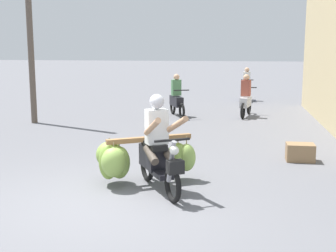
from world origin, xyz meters
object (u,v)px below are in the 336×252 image
motorbike_distant_ahead_right (177,99)px  utility_pole (29,19)px  motorbike_distant_far_ahead (246,100)px  produce_crate (300,152)px  motorbike_distant_ahead_left (247,87)px  motorbike_main_loaded (142,156)px

motorbike_distant_ahead_right → utility_pole: utility_pole is taller
motorbike_distant_far_ahead → produce_crate: size_ratio=2.86×
motorbike_distant_far_ahead → utility_pole: utility_pole is taller
motorbike_distant_ahead_left → utility_pole: size_ratio=0.26×
motorbike_main_loaded → motorbike_distant_ahead_left: 12.55m
motorbike_distant_far_ahead → utility_pole: size_ratio=0.26×
motorbike_main_loaded → motorbike_distant_ahead_left: size_ratio=1.11×
motorbike_main_loaded → motorbike_distant_ahead_right: (-0.43, 7.66, 0.04)m
motorbike_distant_ahead_left → motorbike_distant_ahead_right: size_ratio=1.07×
produce_crate → utility_pole: size_ratio=0.09×
motorbike_distant_ahead_right → motorbike_distant_far_ahead: size_ratio=0.95×
produce_crate → motorbike_distant_far_ahead: bearing=100.0°
motorbike_distant_ahead_left → motorbike_distant_far_ahead: bearing=-91.3°
motorbike_distant_ahead_right → motorbike_main_loaded: bearing=-86.8°
utility_pole → motorbike_distant_ahead_left: bearing=45.9°
produce_crate → utility_pole: utility_pole is taller
utility_pole → motorbike_main_loaded: bearing=-51.5°
motorbike_distant_ahead_right → produce_crate: motorbike_distant_ahead_right is taller
produce_crate → motorbike_main_loaded: bearing=-143.2°
motorbike_distant_ahead_right → motorbike_distant_far_ahead: same height
motorbike_distant_far_ahead → produce_crate: motorbike_distant_far_ahead is taller
motorbike_distant_ahead_right → motorbike_distant_far_ahead: 2.28m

